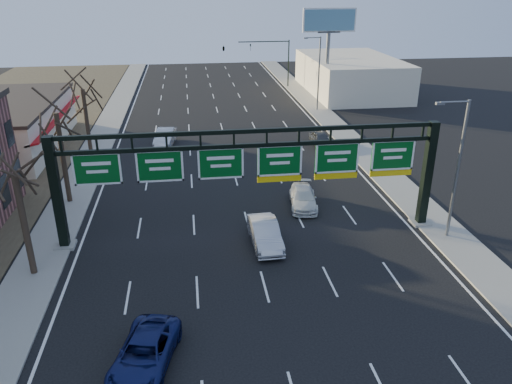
{
  "coord_description": "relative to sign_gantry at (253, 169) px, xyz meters",
  "views": [
    {
      "loc": [
        -3.61,
        -20.7,
        15.52
      ],
      "look_at": [
        0.3,
        7.63,
        3.2
      ],
      "focal_mm": 35.0,
      "sensor_mm": 36.0,
      "label": 1
    }
  ],
  "objects": [
    {
      "name": "tree_far",
      "position": [
        -12.96,
        17.0,
        2.86
      ],
      "size": [
        3.6,
        3.6,
        8.86
      ],
      "color": "#31261B",
      "rests_on": "sidewalk_left"
    },
    {
      "name": "car_silver_distant",
      "position": [
        -6.24,
        20.2,
        -3.84
      ],
      "size": [
        2.31,
        4.98,
        1.58
      ],
      "primitive_type": "imported",
      "rotation": [
        0.0,
        0.0,
        -0.14
      ],
      "color": "silver",
      "rests_on": "ground"
    },
    {
      "name": "sidewalk_left",
      "position": [
        -12.96,
        12.0,
        -4.57
      ],
      "size": [
        3.0,
        120.0,
        0.12
      ],
      "primitive_type": "cube",
      "color": "gray",
      "rests_on": "ground"
    },
    {
      "name": "streetlight_far",
      "position": [
        12.31,
        32.0,
        0.45
      ],
      "size": [
        2.15,
        0.22,
        9.0
      ],
      "color": "slate",
      "rests_on": "sidewalk_right"
    },
    {
      "name": "ground",
      "position": [
        -0.16,
        -8.0,
        -4.63
      ],
      "size": [
        160.0,
        160.0,
        0.0
      ],
      "primitive_type": "plane",
      "color": "black",
      "rests_on": "ground"
    },
    {
      "name": "streetlight_near",
      "position": [
        12.31,
        -2.0,
        0.45
      ],
      "size": [
        2.15,
        0.22,
        9.0
      ],
      "color": "slate",
      "rests_on": "sidewalk_right"
    },
    {
      "name": "traffic_signal_mast",
      "position": [
        5.53,
        47.0,
        0.87
      ],
      "size": [
        10.16,
        0.54,
        7.0
      ],
      "color": "black",
      "rests_on": "ground"
    },
    {
      "name": "tree_mid",
      "position": [
        -12.96,
        7.0,
        3.23
      ],
      "size": [
        3.6,
        3.6,
        9.24
      ],
      "color": "#31261B",
      "rests_on": "sidewalk_left"
    },
    {
      "name": "billboard_right",
      "position": [
        14.84,
        36.98,
        4.43
      ],
      "size": [
        7.0,
        0.5,
        12.0
      ],
      "color": "slate",
      "rests_on": "ground"
    },
    {
      "name": "lane_markings",
      "position": [
        -0.16,
        12.0,
        -4.62
      ],
      "size": [
        21.6,
        120.0,
        0.01
      ],
      "primitive_type": "cube",
      "color": "white",
      "rests_on": "ground"
    },
    {
      "name": "tree_gantry",
      "position": [
        -12.96,
        -3.0,
        2.48
      ],
      "size": [
        3.6,
        3.6,
        8.48
      ],
      "color": "#31261B",
      "rests_on": "sidewalk_left"
    },
    {
      "name": "building_right_distant",
      "position": [
        19.84,
        42.0,
        -2.13
      ],
      "size": [
        12.0,
        20.0,
        5.0
      ],
      "primitive_type": "cube",
      "color": "beige",
      "rests_on": "ground"
    },
    {
      "name": "car_white_wagon",
      "position": [
        4.22,
        3.92,
        -3.97
      ],
      "size": [
        2.46,
        4.77,
        1.32
      ],
      "primitive_type": "imported",
      "rotation": [
        0.0,
        0.0,
        -0.14
      ],
      "color": "silver",
      "rests_on": "ground"
    },
    {
      "name": "car_silver_sedan",
      "position": [
        0.56,
        -1.4,
        -3.85
      ],
      "size": [
        1.8,
        4.77,
        1.55
      ],
      "primitive_type": "imported",
      "rotation": [
        0.0,
        0.0,
        0.03
      ],
      "color": "#AEAEB3",
      "rests_on": "ground"
    },
    {
      "name": "sign_gantry",
      "position": [
        0.0,
        0.0,
        0.0
      ],
      "size": [
        24.6,
        1.2,
        7.2
      ],
      "color": "black",
      "rests_on": "ground"
    },
    {
      "name": "cream_strip",
      "position": [
        -21.64,
        21.0,
        -2.27
      ],
      "size": [
        10.9,
        18.4,
        4.7
      ],
      "color": "beige",
      "rests_on": "ground"
    },
    {
      "name": "sidewalk_right",
      "position": [
        12.64,
        12.0,
        -4.57
      ],
      "size": [
        3.0,
        120.0,
        0.12
      ],
      "primitive_type": "cube",
      "color": "gray",
      "rests_on": "ground"
    },
    {
      "name": "car_blue_suv",
      "position": [
        -6.21,
        -11.3,
        -3.95
      ],
      "size": [
        3.36,
        5.3,
        1.36
      ],
      "primitive_type": "imported",
      "rotation": [
        0.0,
        0.0,
        -0.24
      ],
      "color": "navy",
      "rests_on": "ground"
    },
    {
      "name": "car_grey_far",
      "position": [
        9.16,
        17.76,
        -3.94
      ],
      "size": [
        1.79,
        4.09,
        1.37
      ],
      "primitive_type": "imported",
      "rotation": [
        0.0,
        0.0,
        0.04
      ],
      "color": "#3C3F41",
      "rests_on": "ground"
    }
  ]
}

